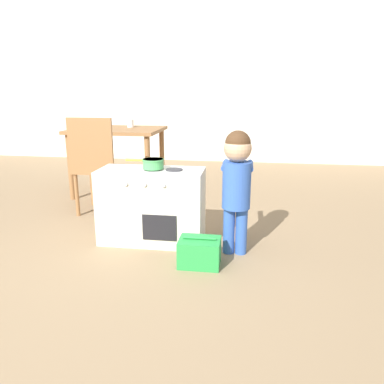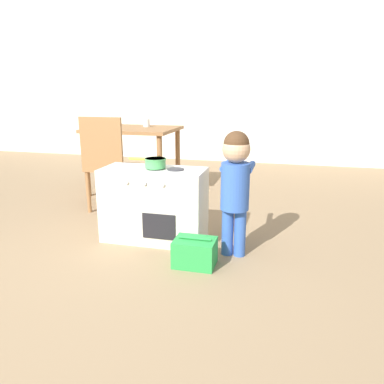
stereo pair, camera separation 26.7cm
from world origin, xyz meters
TOP-DOWN VIEW (x-y plane):
  - ground_plane at (0.00, 0.00)m, footprint 16.00×16.00m
  - wall_back at (0.00, 4.17)m, footprint 10.00×0.06m
  - play_kitchen at (0.27, 0.75)m, footprint 0.78×0.36m
  - toy_pot at (0.28, 0.75)m, footprint 0.29×0.16m
  - child_figure at (0.90, 0.62)m, footprint 0.22×0.35m
  - toy_basket at (0.68, 0.39)m, footprint 0.27×0.21m
  - dining_table at (-0.44, 2.05)m, footprint 0.95×0.76m
  - dining_chair_near at (-0.39, 1.32)m, footprint 0.40×0.40m
  - cup_on_table at (-0.34, 2.18)m, footprint 0.07×0.07m

SIDE VIEW (x-z plane):
  - ground_plane at x=0.00m, z-range 0.00..0.00m
  - toy_basket at x=0.68m, z-range -0.01..0.19m
  - play_kitchen at x=0.27m, z-range 0.00..0.57m
  - dining_chair_near at x=-0.39m, z-range 0.02..0.92m
  - child_figure at x=0.90m, z-range 0.12..0.99m
  - toy_pot at x=0.28m, z-range 0.57..0.64m
  - dining_table at x=-0.44m, z-range 0.25..0.98m
  - cup_on_table at x=-0.34m, z-range 0.72..0.81m
  - wall_back at x=0.00m, z-range 0.00..2.60m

